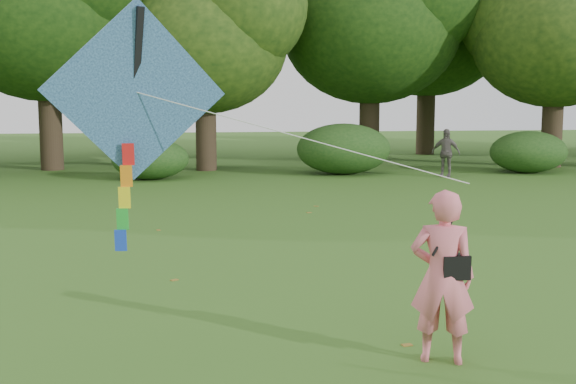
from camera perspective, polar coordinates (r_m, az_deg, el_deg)
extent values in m
plane|color=#265114|center=(9.08, 9.70, -10.96)|extent=(100.00, 100.00, 0.00)
imported|color=#ED6F7F|center=(7.98, 12.10, -6.55)|extent=(0.80, 0.65, 1.89)
imported|color=#675F5C|center=(26.39, 12.35, 3.04)|extent=(1.08, 0.88, 1.72)
cube|color=black|center=(7.97, 13.01, -5.76)|extent=(0.30, 0.20, 0.26)
cylinder|color=black|center=(7.84, 12.30, -3.22)|extent=(0.33, 0.14, 0.47)
cube|color=#2760AD|center=(8.73, -12.00, 7.75)|extent=(2.13, 0.48, 2.13)
cube|color=black|center=(8.76, -11.98, 7.75)|extent=(0.31, 0.58, 1.92)
cylinder|color=white|center=(8.05, 0.43, 4.50)|extent=(3.55, 1.50, 0.98)
cube|color=red|center=(8.78, -12.51, 2.93)|extent=(0.14, 0.06, 0.26)
cube|color=orange|center=(8.81, -12.65, 1.24)|extent=(0.14, 0.06, 0.26)
cube|color=yellow|center=(8.84, -12.80, -0.44)|extent=(0.14, 0.06, 0.26)
cube|color=green|center=(8.88, -12.94, -2.10)|extent=(0.14, 0.06, 0.26)
cube|color=blue|center=(8.93, -13.08, -3.75)|extent=(0.14, 0.06, 0.26)
cylinder|color=#3A2D1E|center=(29.70, -18.26, 5.38)|extent=(0.88, 0.88, 3.85)
ellipsoid|color=#1E3F11|center=(29.86, -18.59, 13.31)|extent=(8.00, 8.00, 6.80)
cylinder|color=#3A2D1E|center=(28.24, -6.50, 4.91)|extent=(0.80, 0.80, 3.15)
ellipsoid|color=#1E3F11|center=(28.28, -6.60, 11.67)|extent=(6.40, 6.40, 5.44)
cylinder|color=#3A2D1E|center=(31.17, 6.45, 5.64)|extent=(0.86, 0.86, 3.67)
ellipsoid|color=#1E3F11|center=(31.28, 6.56, 12.85)|extent=(7.60, 7.60, 6.46)
cylinder|color=#3A2D1E|center=(31.35, 20.15, 5.01)|extent=(0.83, 0.83, 3.43)
ellipsoid|color=#1E3F11|center=(31.42, 20.45, 11.55)|extent=(6.80, 6.80, 5.78)
cylinder|color=#3A2D1E|center=(35.79, -11.61, 5.64)|extent=(0.84, 0.84, 3.50)
ellipsoid|color=#1E3F11|center=(35.87, -11.77, 11.51)|extent=(7.00, 7.00, 5.95)
cylinder|color=#3A2D1E|center=(36.61, 10.83, 6.11)|extent=(0.90, 0.90, 4.02)
ellipsoid|color=#1E3F11|center=(36.75, 10.99, 12.60)|extent=(7.80, 7.80, 6.63)
ellipsoid|color=#264919|center=(25.43, -10.83, 2.58)|extent=(2.66, 2.09, 1.42)
ellipsoid|color=#264919|center=(26.77, 4.41, 3.42)|extent=(3.50, 2.75, 1.88)
ellipsoid|color=#264919|center=(28.62, 18.48, 3.02)|extent=(2.94, 2.31, 1.58)
cube|color=olive|center=(11.54, -8.97, -6.88)|extent=(0.14, 0.14, 0.01)
cube|color=olive|center=(8.66, 9.38, -11.84)|extent=(0.13, 0.10, 0.01)
cube|color=olive|center=(18.26, 11.75, -1.60)|extent=(0.09, 0.13, 0.01)
cube|color=olive|center=(15.81, -10.20, -2.98)|extent=(0.10, 0.13, 0.01)
cube|color=olive|center=(17.89, 1.67, -1.64)|extent=(0.14, 0.11, 0.01)
cube|color=olive|center=(18.94, 2.24, -1.13)|extent=(0.14, 0.13, 0.01)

